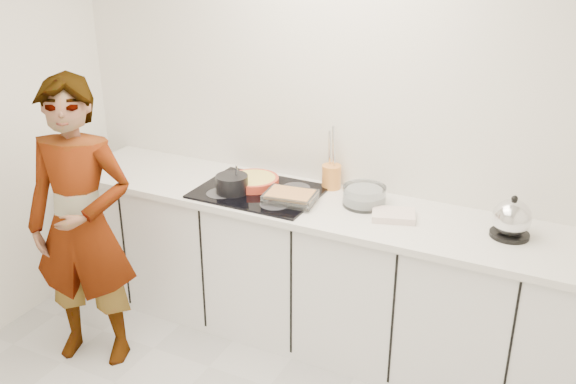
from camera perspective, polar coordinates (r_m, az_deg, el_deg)
The scene contains 12 objects.
wall_back at distance 3.85m, azimuth 4.33°, elevation 6.16°, with size 3.60×0.00×2.60m, color white.
base_cabinets at distance 3.93m, azimuth 2.16°, elevation -7.24°, with size 3.20×0.58×0.87m, color white.
countertop at distance 3.72m, azimuth 2.27°, elevation -1.17°, with size 3.24×0.64×0.04m, color white.
hob at distance 3.84m, azimuth -2.62°, elevation 0.04°, with size 0.72×0.54×0.01m, color black.
tart_dish at distance 3.90m, azimuth -3.11°, elevation 1.00°, with size 0.36×0.36×0.05m.
saucepan at distance 3.80m, azimuth -5.00°, elevation 0.72°, with size 0.25×0.25×0.18m.
baking_dish at distance 3.67m, azimuth 0.20°, elevation -0.41°, with size 0.31×0.24×0.06m.
mixing_bowl at distance 3.67m, azimuth 6.79°, elevation -0.41°, with size 0.25×0.25×0.11m.
tea_towel at distance 3.54m, azimuth 9.36°, elevation -2.05°, with size 0.23×0.17×0.04m, color white.
kettle at distance 3.46m, azimuth 19.25°, elevation -2.31°, with size 0.25×0.25×0.23m.
utensil_crock at distance 3.89m, azimuth 3.88°, elevation 1.37°, with size 0.12×0.12×0.15m, color orange.
cook at distance 3.75m, azimuth -17.86°, elevation -2.88°, with size 0.62×0.41×1.69m, color white.
Camera 1 is at (1.38, -1.82, 2.41)m, focal length 40.00 mm.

